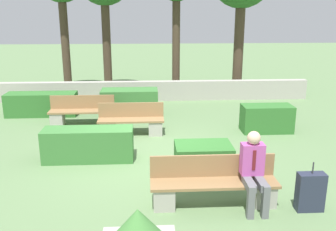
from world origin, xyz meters
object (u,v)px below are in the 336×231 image
at_px(bench_front, 214,186).
at_px(suitcase, 310,192).
at_px(bench_left_side, 131,123).
at_px(person_seated_man, 254,167).
at_px(bench_right_side, 82,114).

bearing_deg(bench_front, suitcase, -10.66).
xyz_separation_m(bench_front, bench_left_side, (-1.56, 3.87, -0.02)).
relative_size(person_seated_man, suitcase, 1.53).
relative_size(bench_left_side, person_seated_man, 1.33).
xyz_separation_m(bench_left_side, person_seated_man, (2.19, -4.01, 0.42)).
height_order(bench_front, suitcase, suitcase).
xyz_separation_m(bench_right_side, person_seated_man, (3.65, -5.00, 0.41)).
bearing_deg(bench_front, bench_right_side, 121.85).
bearing_deg(bench_right_side, suitcase, -56.14).
bearing_deg(bench_left_side, bench_right_side, 145.05).
xyz_separation_m(bench_front, bench_right_side, (-3.02, 4.86, -0.01)).
height_order(bench_right_side, person_seated_man, person_seated_man).
bearing_deg(bench_right_side, person_seated_man, -61.66).
xyz_separation_m(bench_right_side, suitcase, (4.59, -5.16, 0.01)).
height_order(person_seated_man, suitcase, person_seated_man).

